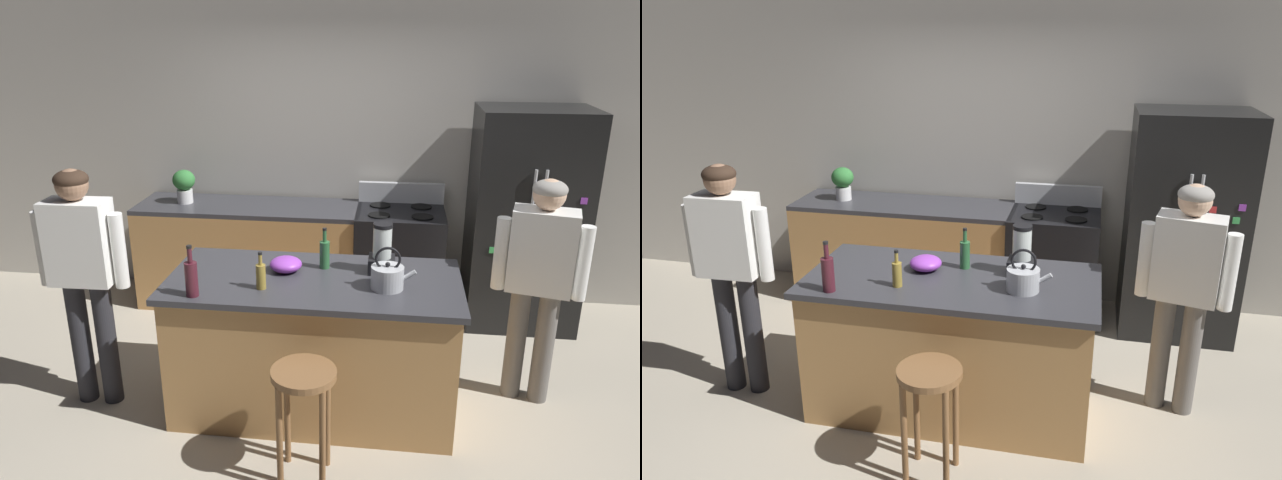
{
  "view_description": "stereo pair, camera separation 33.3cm",
  "coord_description": "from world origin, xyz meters",
  "views": [
    {
      "loc": [
        0.48,
        -3.43,
        2.44
      ],
      "look_at": [
        0.0,
        0.3,
        1.09
      ],
      "focal_mm": 33.51,
      "sensor_mm": 36.0,
      "label": 1
    },
    {
      "loc": [
        0.81,
        -3.38,
        2.44
      ],
      "look_at": [
        0.0,
        0.3,
        1.09
      ],
      "focal_mm": 33.51,
      "sensor_mm": 36.0,
      "label": 2
    }
  ],
  "objects": [
    {
      "name": "mixing_bowl",
      "position": [
        -0.2,
        0.09,
        0.99
      ],
      "size": [
        0.21,
        0.21,
        0.09
      ],
      "primitive_type": "ellipsoid",
      "color": "purple",
      "rests_on": "kitchen_island"
    },
    {
      "name": "bottle_wine",
      "position": [
        -0.68,
        -0.35,
        1.06
      ],
      "size": [
        0.08,
        0.08,
        0.32
      ],
      "color": "#471923",
      "rests_on": "kitchen_island"
    },
    {
      "name": "person_by_island_left",
      "position": [
        -1.48,
        -0.12,
        0.99
      ],
      "size": [
        0.59,
        0.23,
        1.63
      ],
      "color": "#26262B",
      "rests_on": "ground_plane"
    },
    {
      "name": "potted_plant",
      "position": [
        -1.39,
        1.55,
        1.11
      ],
      "size": [
        0.2,
        0.2,
        0.3
      ],
      "color": "silver",
      "rests_on": "back_counter_run"
    },
    {
      "name": "refrigerator",
      "position": [
        1.58,
        1.5,
        0.92
      ],
      "size": [
        0.9,
        0.73,
        1.84
      ],
      "color": "black",
      "rests_on": "ground_plane"
    },
    {
      "name": "kitchen_island",
      "position": [
        0.0,
        0.0,
        0.47
      ],
      "size": [
        1.85,
        0.89,
        0.94
      ],
      "color": "#B7844C",
      "rests_on": "ground_plane"
    },
    {
      "name": "person_by_sink_right",
      "position": [
        1.44,
        0.28,
        0.94
      ],
      "size": [
        0.59,
        0.31,
        1.56
      ],
      "color": "#66605B",
      "rests_on": "ground_plane"
    },
    {
      "name": "back_counter_run",
      "position": [
        -0.8,
        1.55,
        0.47
      ],
      "size": [
        2.0,
        0.64,
        0.94
      ],
      "color": "#B7844C",
      "rests_on": "ground_plane"
    },
    {
      "name": "back_wall",
      "position": [
        0.0,
        1.95,
        1.35
      ],
      "size": [
        8.0,
        0.1,
        2.7
      ],
      "primitive_type": "cube",
      "color": "#BCB7AD",
      "rests_on": "ground_plane"
    },
    {
      "name": "bar_stool",
      "position": [
        0.04,
        -0.7,
        0.54
      ],
      "size": [
        0.36,
        0.36,
        0.7
      ],
      "color": "brown",
      "rests_on": "ground_plane"
    },
    {
      "name": "blender_appliance",
      "position": [
        0.42,
        0.17,
        1.08
      ],
      "size": [
        0.17,
        0.17,
        0.33
      ],
      "color": "black",
      "rests_on": "kitchen_island"
    },
    {
      "name": "ground_plane",
      "position": [
        0.0,
        0.0,
        0.0
      ],
      "size": [
        14.0,
        14.0,
        0.0
      ],
      "primitive_type": "plane",
      "color": "#B2A893"
    },
    {
      "name": "tea_kettle",
      "position": [
        0.46,
        -0.09,
        1.02
      ],
      "size": [
        0.28,
        0.2,
        0.27
      ],
      "color": "#B7BABF",
      "rests_on": "kitchen_island"
    },
    {
      "name": "stove_range",
      "position": [
        0.54,
        1.52,
        0.48
      ],
      "size": [
        0.76,
        0.65,
        1.12
      ],
      "color": "black",
      "rests_on": "ground_plane"
    },
    {
      "name": "bottle_vinegar",
      "position": [
        -0.3,
        -0.19,
        1.03
      ],
      "size": [
        0.06,
        0.06,
        0.24
      ],
      "color": "olive",
      "rests_on": "kitchen_island"
    },
    {
      "name": "bottle_olive_oil",
      "position": [
        0.05,
        0.18,
        1.04
      ],
      "size": [
        0.07,
        0.07,
        0.28
      ],
      "color": "#2D6638",
      "rests_on": "kitchen_island"
    }
  ]
}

